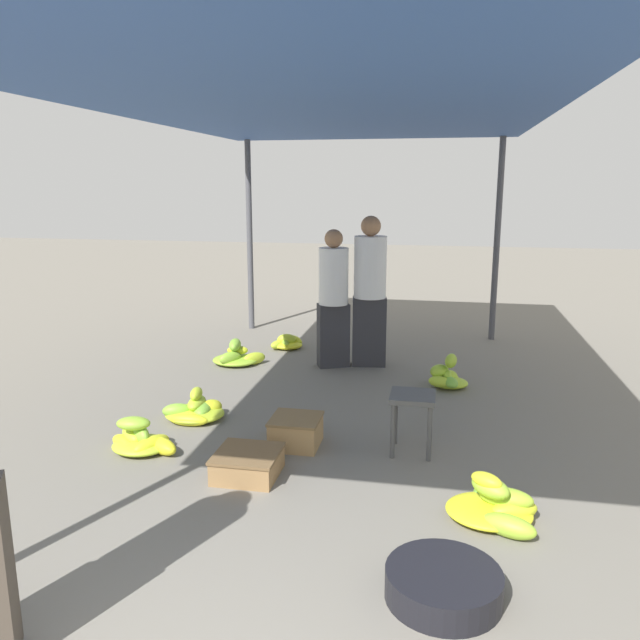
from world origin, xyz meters
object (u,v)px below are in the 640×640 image
(shopper_walking_mid, at_px, (333,297))
(stool, at_px, (412,406))
(banana_pile_left_0, at_px, (237,357))
(banana_pile_left_2, at_px, (194,411))
(basin_black, at_px, (443,585))
(crate_near, at_px, (248,464))
(banana_pile_left_1, at_px, (141,440))
(banana_pile_left_3, at_px, (287,343))
(banana_pile_right_1, at_px, (447,377))
(crate_mid, at_px, (296,431))
(shopper_walking_far, at_px, (370,289))
(banana_pile_right_0, at_px, (495,506))

(shopper_walking_mid, bearing_deg, stool, -65.44)
(stool, distance_m, banana_pile_left_0, 2.93)
(banana_pile_left_2, height_order, shopper_walking_mid, shopper_walking_mid)
(basin_black, xyz_separation_m, crate_near, (-1.37, 1.10, 0.01))
(stool, distance_m, banana_pile_left_1, 2.12)
(basin_black, relative_size, banana_pile_left_3, 1.20)
(banana_pile_right_1, relative_size, crate_mid, 1.22)
(banana_pile_right_1, bearing_deg, banana_pile_left_2, -148.72)
(banana_pile_left_3, distance_m, crate_mid, 3.02)
(shopper_walking_mid, bearing_deg, crate_near, -92.48)
(stool, xyz_separation_m, crate_mid, (-0.90, -0.05, -0.26))
(banana_pile_left_1, distance_m, shopper_walking_far, 3.16)
(banana_pile_left_1, relative_size, banana_pile_left_3, 1.33)
(banana_pile_right_1, xyz_separation_m, shopper_walking_mid, (-1.27, 0.52, 0.70))
(banana_pile_left_1, height_order, banana_pile_right_0, banana_pile_right_0)
(banana_pile_left_3, bearing_deg, shopper_walking_far, -26.90)
(basin_black, relative_size, banana_pile_right_0, 0.93)
(banana_pile_right_1, bearing_deg, shopper_walking_far, 143.82)
(banana_pile_left_0, distance_m, banana_pile_right_0, 3.96)
(banana_pile_right_0, bearing_deg, shopper_walking_mid, 116.76)
(banana_pile_left_3, height_order, banana_pile_right_0, banana_pile_right_0)
(basin_black, height_order, banana_pile_right_1, banana_pile_right_1)
(stool, bearing_deg, shopper_walking_mid, 114.56)
(crate_near, bearing_deg, basin_black, -38.80)
(banana_pile_left_0, height_order, shopper_walking_mid, shopper_walking_mid)
(crate_near, height_order, crate_mid, crate_mid)
(banana_pile_left_2, distance_m, shopper_walking_mid, 2.19)
(banana_pile_left_1, bearing_deg, banana_pile_left_3, 83.73)
(banana_pile_left_1, distance_m, banana_pile_right_0, 2.68)
(banana_pile_left_1, xyz_separation_m, crate_mid, (1.16, 0.33, 0.03))
(banana_pile_left_2, xyz_separation_m, shopper_walking_mid, (0.92, 1.85, 0.73))
(shopper_walking_mid, bearing_deg, banana_pile_right_0, -63.24)
(banana_pile_left_0, relative_size, banana_pile_right_0, 0.99)
(crate_near, bearing_deg, banana_pile_left_2, 129.58)
(crate_mid, bearing_deg, banana_pile_right_0, -30.29)
(shopper_walking_mid, bearing_deg, banana_pile_left_1, -112.53)
(banana_pile_left_1, bearing_deg, banana_pile_right_1, 41.20)
(banana_pile_left_0, height_order, banana_pile_left_2, banana_pile_left_0)
(banana_pile_left_0, distance_m, banana_pile_left_3, 0.92)
(crate_mid, bearing_deg, shopper_walking_mid, 92.36)
(basin_black, bearing_deg, banana_pile_left_3, 113.05)
(banana_pile_left_3, xyz_separation_m, crate_near, (0.59, -3.49, 0.02))
(banana_pile_left_1, bearing_deg, basin_black, -30.28)
(banana_pile_left_1, height_order, crate_near, banana_pile_left_1)
(banana_pile_left_3, distance_m, banana_pile_right_1, 2.32)
(banana_pile_left_2, height_order, crate_mid, banana_pile_left_2)
(basin_black, distance_m, banana_pile_left_0, 4.43)
(basin_black, distance_m, banana_pile_left_3, 4.99)
(crate_near, relative_size, shopper_walking_mid, 0.29)
(banana_pile_left_3, relative_size, banana_pile_right_0, 0.78)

